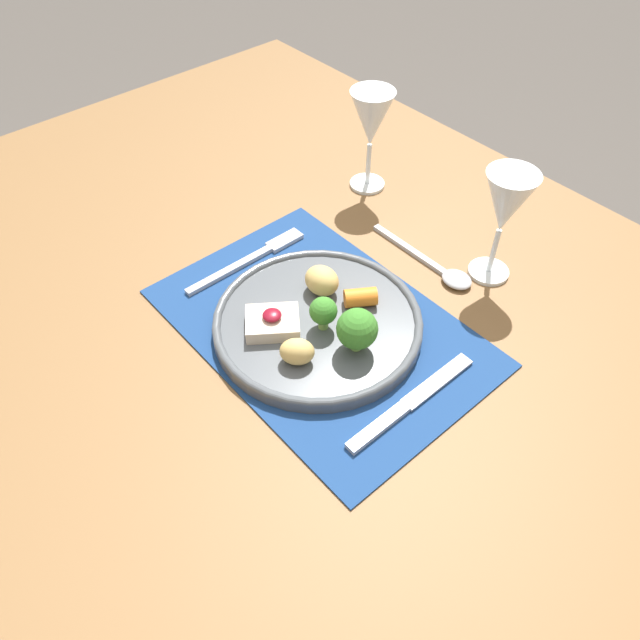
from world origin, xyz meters
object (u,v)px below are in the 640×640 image
(wine_glass_near, at_px, (505,207))
(knife, at_px, (404,408))
(fork, at_px, (254,257))
(wine_glass_far, at_px, (371,122))
(spoon, at_px, (442,270))
(dinner_plate, at_px, (321,323))

(wine_glass_near, bearing_deg, knife, -72.10)
(wine_glass_near, bearing_deg, fork, -135.85)
(fork, relative_size, wine_glass_far, 1.21)
(spoon, height_order, wine_glass_near, wine_glass_near)
(wine_glass_near, xyz_separation_m, wine_glass_far, (-0.29, 0.02, -0.00))
(wine_glass_near, distance_m, wine_glass_far, 0.29)
(knife, distance_m, wine_glass_far, 0.50)
(knife, height_order, wine_glass_near, wine_glass_near)
(knife, height_order, wine_glass_far, wine_glass_far)
(wine_glass_far, bearing_deg, knife, -38.68)
(fork, bearing_deg, dinner_plate, -8.89)
(spoon, bearing_deg, wine_glass_far, 166.94)
(knife, xyz_separation_m, spoon, (-0.14, 0.23, -0.00))
(knife, relative_size, wine_glass_near, 1.21)
(dinner_plate, bearing_deg, wine_glass_far, 125.76)
(knife, bearing_deg, dinner_plate, 177.65)
(dinner_plate, bearing_deg, wine_glass_near, 74.54)
(knife, bearing_deg, wine_glass_far, 142.01)
(dinner_plate, distance_m, wine_glass_near, 0.30)
(dinner_plate, bearing_deg, spoon, 82.26)
(dinner_plate, bearing_deg, knife, -3.04)
(fork, relative_size, wine_glass_near, 1.21)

